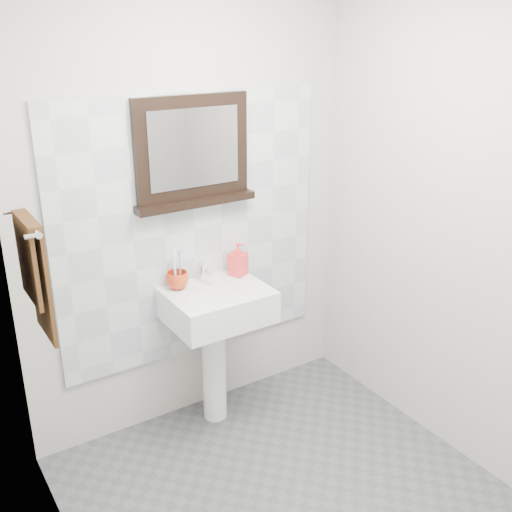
% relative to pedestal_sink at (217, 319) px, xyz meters
% --- Properties ---
extents(back_wall, '(2.00, 0.01, 2.50)m').
position_rel_pedestal_sink_xyz_m(back_wall, '(-0.02, 0.23, 0.57)').
color(back_wall, beige).
rests_on(back_wall, ground).
extents(left_wall, '(0.01, 2.20, 2.50)m').
position_rel_pedestal_sink_xyz_m(left_wall, '(-1.02, -0.87, 0.57)').
color(left_wall, beige).
rests_on(left_wall, ground).
extents(right_wall, '(0.01, 2.20, 2.50)m').
position_rel_pedestal_sink_xyz_m(right_wall, '(0.98, -0.87, 0.57)').
color(right_wall, beige).
rests_on(right_wall, ground).
extents(splashback, '(1.60, 0.02, 1.50)m').
position_rel_pedestal_sink_xyz_m(splashback, '(-0.02, 0.21, 0.47)').
color(splashback, silver).
rests_on(splashback, back_wall).
extents(pedestal_sink, '(0.55, 0.44, 0.96)m').
position_rel_pedestal_sink_xyz_m(pedestal_sink, '(0.00, 0.00, 0.00)').
color(pedestal_sink, white).
rests_on(pedestal_sink, ground).
extents(toothbrush_cup, '(0.16, 0.16, 0.10)m').
position_rel_pedestal_sink_xyz_m(toothbrush_cup, '(-0.17, 0.12, 0.23)').
color(toothbrush_cup, red).
rests_on(toothbrush_cup, pedestal_sink).
extents(toothbrushes, '(0.05, 0.04, 0.21)m').
position_rel_pedestal_sink_xyz_m(toothbrushes, '(-0.17, 0.12, 0.31)').
color(toothbrushes, white).
rests_on(toothbrushes, toothbrush_cup).
extents(soap_dispenser, '(0.12, 0.12, 0.20)m').
position_rel_pedestal_sink_xyz_m(soap_dispenser, '(0.21, 0.11, 0.28)').
color(soap_dispenser, '#F71D40').
rests_on(soap_dispenser, pedestal_sink).
extents(framed_mirror, '(0.69, 0.11, 0.59)m').
position_rel_pedestal_sink_xyz_m(framed_mirror, '(-0.02, 0.19, 0.91)').
color(framed_mirror, black).
rests_on(framed_mirror, back_wall).
extents(towel_bar, '(0.07, 0.40, 0.03)m').
position_rel_pedestal_sink_xyz_m(towel_bar, '(-0.97, -0.15, 0.78)').
color(towel_bar, silver).
rests_on(towel_bar, left_wall).
extents(hand_towel, '(0.06, 0.30, 0.55)m').
position_rel_pedestal_sink_xyz_m(hand_towel, '(-0.96, -0.15, 0.57)').
color(hand_towel, '#301D0D').
rests_on(hand_towel, towel_bar).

